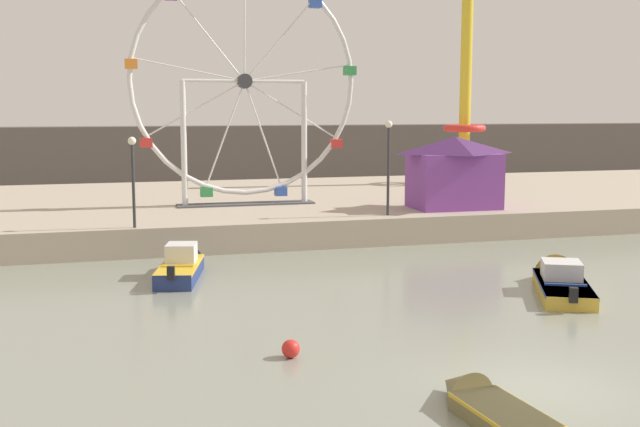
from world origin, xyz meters
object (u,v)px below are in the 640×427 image
at_px(mooring_buoy_orange, 291,349).
at_px(carnival_booth_purple_stall, 454,171).
at_px(motorboat_navy_blue, 183,265).
at_px(promenade_lamp_far, 388,154).
at_px(promenade_lamp_near, 133,168).
at_px(motorboat_mustard_yellow, 559,279).
at_px(motorboat_olive_wood, 502,416).
at_px(ferris_wheel_white_frame, 244,86).
at_px(drop_tower_yellow_tower, 465,107).

bearing_deg(mooring_buoy_orange, carnival_booth_purple_stall, 53.71).
xyz_separation_m(motorboat_navy_blue, mooring_buoy_orange, (1.56, -9.99, -0.15)).
height_order(carnival_booth_purple_stall, promenade_lamp_far, promenade_lamp_far).
relative_size(promenade_lamp_near, mooring_buoy_orange, 8.12).
xyz_separation_m(motorboat_mustard_yellow, motorboat_olive_wood, (-7.34, -9.60, -0.08)).
bearing_deg(carnival_booth_purple_stall, motorboat_olive_wood, -111.85).
xyz_separation_m(ferris_wheel_white_frame, promenade_lamp_near, (-5.52, -6.01, -3.36)).
bearing_deg(motorboat_navy_blue, mooring_buoy_orange, -157.73).
bearing_deg(mooring_buoy_orange, promenade_lamp_far, 61.47).
height_order(ferris_wheel_white_frame, promenade_lamp_near, ferris_wheel_white_frame).
distance_m(ferris_wheel_white_frame, promenade_lamp_far, 8.16).
height_order(motorboat_navy_blue, promenade_lamp_far, promenade_lamp_far).
height_order(motorboat_mustard_yellow, promenade_lamp_near, promenade_lamp_near).
relative_size(motorboat_navy_blue, motorboat_mustard_yellow, 0.91).
height_order(motorboat_mustard_yellow, motorboat_olive_wood, motorboat_mustard_yellow).
bearing_deg(motorboat_mustard_yellow, promenade_lamp_near, 81.18).
relative_size(drop_tower_yellow_tower, carnival_booth_purple_stall, 2.92).
relative_size(promenade_lamp_near, promenade_lamp_far, 0.86).
distance_m(promenade_lamp_far, mooring_buoy_orange, 16.77).
bearing_deg(ferris_wheel_white_frame, motorboat_olive_wood, -89.11).
height_order(drop_tower_yellow_tower, mooring_buoy_orange, drop_tower_yellow_tower).
height_order(motorboat_navy_blue, carnival_booth_purple_stall, carnival_booth_purple_stall).
relative_size(carnival_booth_purple_stall, promenade_lamp_far, 1.05).
xyz_separation_m(motorboat_navy_blue, drop_tower_yellow_tower, (19.16, 17.07, 5.53)).
relative_size(motorboat_navy_blue, promenade_lamp_far, 1.19).
distance_m(carnival_booth_purple_stall, promenade_lamp_far, 4.25).
bearing_deg(motorboat_olive_wood, promenade_lamp_near, 12.17).
height_order(motorboat_olive_wood, carnival_booth_purple_stall, carnival_booth_purple_stall).
distance_m(promenade_lamp_near, mooring_buoy_orange, 14.47).
bearing_deg(ferris_wheel_white_frame, promenade_lamp_far, -45.17).
bearing_deg(carnival_booth_purple_stall, mooring_buoy_orange, -125.21).
relative_size(motorboat_mustard_yellow, mooring_buoy_orange, 12.34).
bearing_deg(drop_tower_yellow_tower, carnival_booth_purple_stall, -117.99).
bearing_deg(promenade_lamp_near, drop_tower_yellow_tower, 32.81).
bearing_deg(motorboat_olive_wood, motorboat_mustard_yellow, -42.77).
bearing_deg(drop_tower_yellow_tower, motorboat_navy_blue, -138.31).
bearing_deg(mooring_buoy_orange, drop_tower_yellow_tower, 56.95).
height_order(motorboat_mustard_yellow, mooring_buoy_orange, motorboat_mustard_yellow).
distance_m(motorboat_mustard_yellow, mooring_buoy_orange, 11.22).
xyz_separation_m(motorboat_olive_wood, mooring_buoy_orange, (-2.86, 4.94, 0.01)).
distance_m(motorboat_mustard_yellow, motorboat_olive_wood, 12.09).
distance_m(motorboat_navy_blue, carnival_booth_purple_stall, 14.71).
relative_size(motorboat_navy_blue, ferris_wheel_white_frame, 0.43).
height_order(promenade_lamp_near, mooring_buoy_orange, promenade_lamp_near).
relative_size(motorboat_mustard_yellow, ferris_wheel_white_frame, 0.48).
xyz_separation_m(ferris_wheel_white_frame, drop_tower_yellow_tower, (15.13, 7.31, -1.02)).
distance_m(motorboat_olive_wood, ferris_wheel_white_frame, 25.59).
bearing_deg(mooring_buoy_orange, ferris_wheel_white_frame, 82.86).
bearing_deg(promenade_lamp_near, promenade_lamp_far, 3.34).
distance_m(motorboat_olive_wood, carnival_booth_purple_stall, 22.78).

